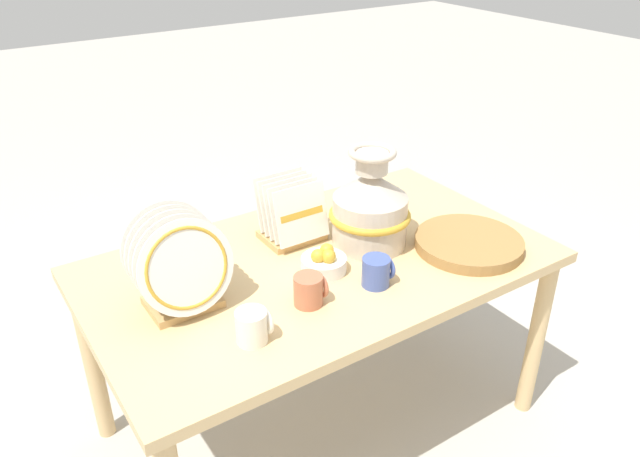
{
  "coord_description": "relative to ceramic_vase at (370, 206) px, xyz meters",
  "views": [
    {
      "loc": [
        -0.9,
        -1.36,
        1.65
      ],
      "look_at": [
        0.0,
        0.0,
        0.77
      ],
      "focal_mm": 35.0,
      "sensor_mm": 36.0,
      "label": 1
    }
  ],
  "objects": [
    {
      "name": "ceramic_vase",
      "position": [
        0.0,
        0.0,
        0.0
      ],
      "size": [
        0.26,
        0.26,
        0.32
      ],
      "color": "beige",
      "rests_on": "display_table"
    },
    {
      "name": "mug_cobalt_glaze",
      "position": [
        -0.13,
        -0.2,
        -0.09
      ],
      "size": [
        0.09,
        0.08,
        0.09
      ],
      "color": "#42569E",
      "rests_on": "display_table"
    },
    {
      "name": "mug_terracotta_glaze",
      "position": [
        -0.34,
        -0.17,
        -0.09
      ],
      "size": [
        0.09,
        0.08,
        0.09
      ],
      "color": "#B76647",
      "rests_on": "display_table"
    },
    {
      "name": "dish_rack_square_plates",
      "position": [
        -0.19,
        0.17,
        -0.05
      ],
      "size": [
        0.19,
        0.17,
        0.2
      ],
      "color": "tan",
      "rests_on": "display_table"
    },
    {
      "name": "wicker_charger_stack",
      "position": [
        0.24,
        -0.2,
        -0.11
      ],
      "size": [
        0.34,
        0.34,
        0.04
      ],
      "color": "olive",
      "rests_on": "display_table"
    },
    {
      "name": "dish_rack_round_plates",
      "position": [
        -0.63,
        0.0,
        -0.01
      ],
      "size": [
        0.26,
        0.19,
        0.28
      ],
      "color": "tan",
      "rests_on": "display_table"
    },
    {
      "name": "fruit_bowl",
      "position": [
        -0.21,
        -0.06,
        -0.1
      ],
      "size": [
        0.14,
        0.14,
        0.08
      ],
      "color": "white",
      "rests_on": "display_table"
    },
    {
      "name": "display_table",
      "position": [
        -0.19,
        0.0,
        -0.2
      ],
      "size": [
        1.4,
        0.82,
        0.66
      ],
      "color": "tan",
      "rests_on": "ground_plane"
    },
    {
      "name": "mug_cream_glaze",
      "position": [
        -0.54,
        -0.23,
        -0.09
      ],
      "size": [
        0.09,
        0.08,
        0.09
      ],
      "color": "silver",
      "rests_on": "display_table"
    },
    {
      "name": "ground_plane",
      "position": [
        -0.19,
        0.0,
        -0.79
      ],
      "size": [
        14.0,
        14.0,
        0.0
      ],
      "primitive_type": "plane",
      "color": "#B2ADA3"
    }
  ]
}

